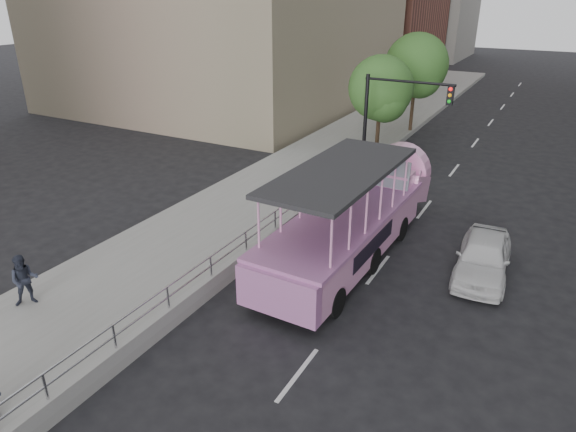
# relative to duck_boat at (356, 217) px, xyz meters

# --- Properties ---
(ground) EXTENTS (160.00, 160.00, 0.00)m
(ground) POSITION_rel_duck_boat_xyz_m (0.29, -4.97, -1.34)
(ground) COLOR black
(sidewalk) EXTENTS (5.50, 80.00, 0.30)m
(sidewalk) POSITION_rel_duck_boat_xyz_m (-5.46, 5.03, -1.19)
(sidewalk) COLOR #9B9B96
(sidewalk) RESTS_ON ground
(kerb_wall) EXTENTS (0.24, 30.00, 0.36)m
(kerb_wall) POSITION_rel_duck_boat_xyz_m (-2.83, -2.97, -0.86)
(kerb_wall) COLOR #9D9C98
(kerb_wall) RESTS_ON sidewalk
(guardrail) EXTENTS (0.07, 22.00, 0.71)m
(guardrail) POSITION_rel_duck_boat_xyz_m (-2.83, -2.97, -0.19)
(guardrail) COLOR #B7B6BB
(guardrail) RESTS_ON kerb_wall
(duck_boat) EXTENTS (2.98, 10.92, 3.60)m
(duck_boat) POSITION_rel_duck_boat_xyz_m (0.00, 0.00, 0.00)
(duck_boat) COLOR black
(duck_boat) RESTS_ON ground
(car) EXTENTS (1.94, 4.24, 1.41)m
(car) POSITION_rel_duck_boat_xyz_m (4.45, 0.34, -0.63)
(car) COLOR silver
(car) RESTS_ON ground
(pedestrian_mid) EXTENTS (0.97, 0.99, 1.61)m
(pedestrian_mid) POSITION_rel_duck_boat_xyz_m (-7.03, -8.39, -0.23)
(pedestrian_mid) COLOR #292D3C
(pedestrian_mid) RESTS_ON sidewalk
(parking_sign) EXTENTS (0.21, 0.55, 2.56)m
(parking_sign) POSITION_rel_duck_boat_xyz_m (-2.52, 2.33, 0.29)
(parking_sign) COLOR black
(parking_sign) RESTS_ON ground
(traffic_signal) EXTENTS (4.20, 0.32, 5.20)m
(traffic_signal) POSITION_rel_duck_boat_xyz_m (-1.42, 7.53, 2.16)
(traffic_signal) COLOR black
(traffic_signal) RESTS_ON ground
(street_tree_near) EXTENTS (3.52, 3.52, 5.72)m
(street_tree_near) POSITION_rel_duck_boat_xyz_m (-3.01, 10.96, 2.48)
(street_tree_near) COLOR #342318
(street_tree_near) RESTS_ON ground
(street_tree_far) EXTENTS (3.97, 3.97, 6.45)m
(street_tree_far) POSITION_rel_duck_boat_xyz_m (-2.81, 16.96, 2.97)
(street_tree_far) COLOR #342318
(street_tree_far) RESTS_ON ground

